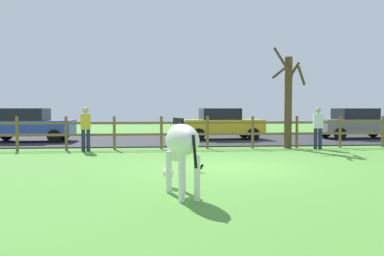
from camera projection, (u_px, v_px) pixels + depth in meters
The scene contains 11 objects.
ground_plane at pixel (233, 167), 10.59m from camera, with size 60.00×60.00×0.00m, color #549338.
parking_asphalt at pixel (197, 140), 19.84m from camera, with size 28.00×7.40×0.05m, color #2D2D33.
paddock_fence at pixel (208, 130), 15.53m from camera, with size 22.02×0.11×1.29m.
bare_tree at pixel (288, 99), 15.65m from camera, with size 1.41×1.41×4.03m.
zebra at pixel (181, 145), 7.09m from camera, with size 0.76×1.91×1.41m.
crow_on_grass at pixel (199, 167), 9.73m from camera, with size 0.22×0.10×0.20m.
parked_car_yellow at pixel (222, 124), 19.75m from camera, with size 4.08×2.04×1.56m.
parked_car_blue at pixel (28, 125), 18.29m from camera, with size 4.00×1.89×1.56m.
parked_car_grey at pixel (357, 123), 20.38m from camera, with size 4.01×1.90×1.56m.
visitor_left_of_tree at pixel (86, 127), 14.51m from camera, with size 0.40×0.29×1.64m.
visitor_right_of_tree at pixel (318, 126), 15.39m from camera, with size 0.39×0.28×1.64m.
Camera 1 is at (-2.05, -10.38, 1.57)m, focal length 36.65 mm.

